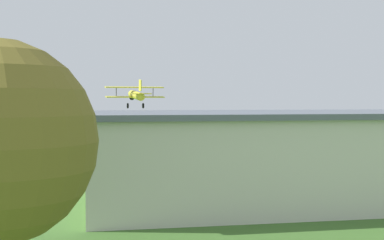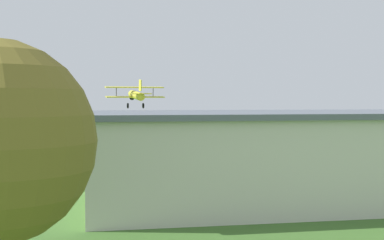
{
  "view_description": "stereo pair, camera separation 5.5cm",
  "coord_description": "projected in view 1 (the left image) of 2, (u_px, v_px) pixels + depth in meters",
  "views": [
    {
      "loc": [
        17.53,
        71.03,
        6.9
      ],
      "look_at": [
        4.81,
        12.91,
        4.71
      ],
      "focal_mm": 51.89,
      "sensor_mm": 36.0,
      "label": 1
    },
    {
      "loc": [
        17.48,
        71.05,
        6.9
      ],
      "look_at": [
        4.81,
        12.91,
        4.71
      ],
      "focal_mm": 51.89,
      "sensor_mm": 36.0,
      "label": 2
    }
  ],
  "objects": [
    {
      "name": "biplane",
      "position": [
        136.0,
        94.0,
        67.15
      ],
      "size": [
        7.24,
        6.55,
        3.42
      ],
      "color": "yellow"
    },
    {
      "name": "car_white",
      "position": [
        2.0,
        170.0,
        47.96
      ],
      "size": [
        2.25,
        4.57,
        1.58
      ],
      "color": "white",
      "rests_on": "ground_plane"
    },
    {
      "name": "hangar",
      "position": [
        367.0,
        155.0,
        38.77
      ],
      "size": [
        39.61,
        14.41,
        6.09
      ],
      "color": "beige",
      "rests_on": "ground_plane"
    },
    {
      "name": "person_walking_on_apron",
      "position": [
        354.0,
        156.0,
        59.83
      ],
      "size": [
        0.39,
        0.39,
        1.64
      ],
      "color": "#72338C",
      "rests_on": "ground_plane"
    },
    {
      "name": "car_red",
      "position": [
        74.0,
        171.0,
        47.3
      ],
      "size": [
        2.13,
        4.21,
        1.55
      ],
      "color": "red",
      "rests_on": "ground_plane"
    },
    {
      "name": "ground_plane",
      "position": [
        207.0,
        152.0,
        73.35
      ],
      "size": [
        400.0,
        400.0,
        0.0
      ],
      "primitive_type": "plane",
      "color": "#3D6628"
    }
  ]
}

